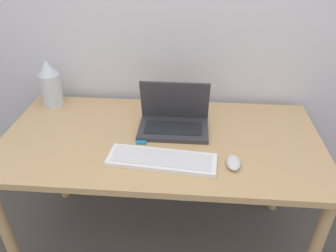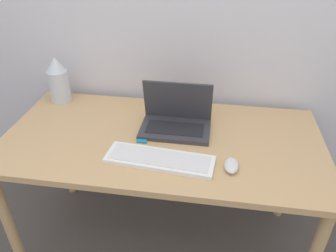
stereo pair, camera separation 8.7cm
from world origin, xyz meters
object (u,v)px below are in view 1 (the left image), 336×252
Objects in this scene: mouse at (233,162)px; vase at (50,84)px; keyboard at (162,160)px; mp3_player at (142,140)px; laptop at (174,119)px.

vase is (-0.92, 0.45, 0.11)m from mouse.
vase is at bearing 144.57° from keyboard.
mouse is 1.88× the size of mp3_player.
laptop reaches higher than mp3_player.
mouse is at bearing -45.88° from laptop.
vase is 4.78× the size of mp3_player.
laptop is 0.71× the size of keyboard.
mouse reaches higher than mp3_player.
keyboard is (-0.03, -0.27, -0.04)m from laptop.
vase is (-0.66, 0.18, 0.07)m from laptop.
laptop is 0.37m from mouse.
laptop reaches higher than keyboard.
laptop is 0.69m from vase.
keyboard is 0.29m from mouse.
vase is 0.62m from mp3_player.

